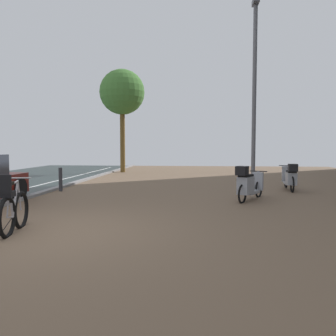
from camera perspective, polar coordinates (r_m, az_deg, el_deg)
The scene contains 7 objects.
ground at distance 6.09m, azimuth -5.97°, elevation -11.11°, with size 21.00×40.00×0.13m.
bicycle_foreground at distance 6.70m, azimuth -24.64°, elevation -6.44°, with size 0.59×1.39×1.09m.
scooter_near at distance 12.43m, azimuth 19.63°, elevation -1.54°, with size 0.52×1.84×0.96m.
scooter_mid at distance 9.76m, azimuth 13.16°, elevation -2.70°, with size 1.05×1.63×1.02m.
lamp_post at distance 12.44m, azimuth 14.16°, elevation 13.03°, with size 0.20×0.52×6.48m.
street_tree at distance 20.20m, azimuth -7.63°, elevation 12.28°, with size 2.56×2.56×5.87m.
bollard_far at distance 12.08m, azimuth -17.42°, elevation -1.83°, with size 0.12×0.12×0.79m.
Camera 1 is at (2.56, -5.77, 1.54)m, focal length 36.69 mm.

